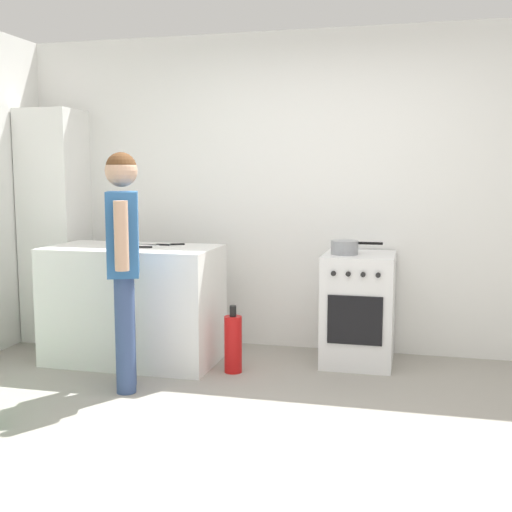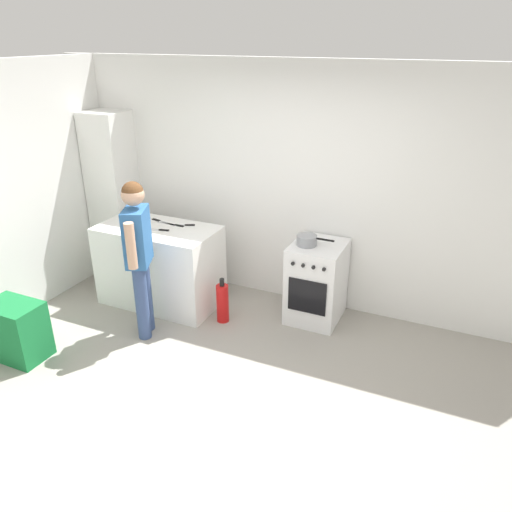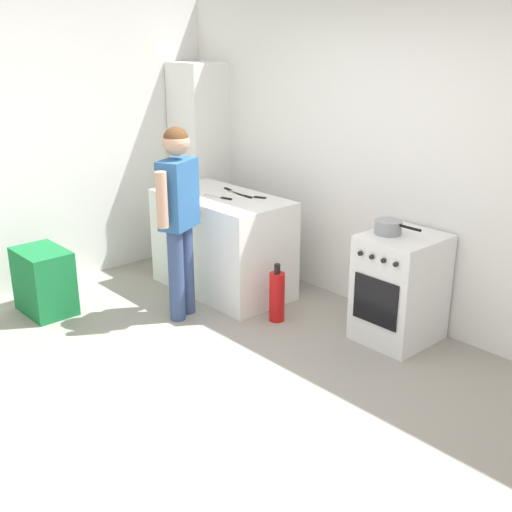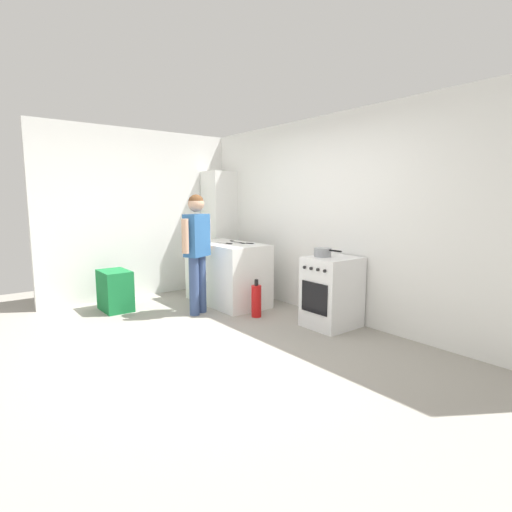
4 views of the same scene
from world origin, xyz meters
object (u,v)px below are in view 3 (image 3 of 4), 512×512
knife_carving (241,195)px  knife_utility (254,197)px  recycling_crate_upper (42,266)px  larder_cabinet (200,162)px  oven_left (400,288)px  fire_extinguisher (277,296)px  knife_chef (219,197)px  knife_bread (233,192)px  recycling_crate_lower (46,296)px  pot (389,227)px  person (179,208)px

knife_carving → knife_utility: bearing=15.3°
recycling_crate_upper → knife_carving: bearing=65.4°
knife_utility → larder_cabinet: bearing=165.6°
oven_left → recycling_crate_upper: (-2.33, -1.83, -0.01)m
knife_utility → fire_extinguisher: bearing=-24.9°
knife_chef → knife_utility: bearing=49.7°
knife_utility → knife_bread: same height
knife_utility → knife_chef: same height
knife_utility → recycling_crate_lower: size_ratio=0.46×
knife_chef → larder_cabinet: larder_cabinet is taller
recycling_crate_lower → larder_cabinet: larder_cabinet is taller
larder_cabinet → recycling_crate_lower: bearing=-80.5°
knife_utility → oven_left: bearing=7.9°
pot → knife_utility: bearing=-173.9°
knife_carving → fire_extinguisher: size_ratio=0.66×
oven_left → larder_cabinet: size_ratio=0.42×
pot → recycling_crate_lower: pot is taller
pot → person: bearing=-145.3°
knife_utility → knife_chef: 0.31m
oven_left → larder_cabinet: bearing=177.8°
oven_left → knife_chef: size_ratio=2.75×
pot → oven_left: bearing=29.0°
knife_chef → person: person is taller
larder_cabinet → person: bearing=-43.3°
oven_left → pot: (-0.11, -0.06, 0.48)m
knife_bread → recycling_crate_lower: bearing=-110.2°
fire_extinguisher → larder_cabinet: size_ratio=0.25×
pot → recycling_crate_lower: size_ratio=0.75×
knife_bread → larder_cabinet: bearing=161.0°
knife_chef → oven_left: bearing=14.9°
knife_utility → recycling_crate_lower: 1.99m
knife_carving → oven_left: bearing=8.6°
knife_utility → larder_cabinet: 1.23m
person → oven_left: bearing=34.3°
fire_extinguisher → recycling_crate_upper: recycling_crate_upper is taller
recycling_crate_upper → pot: bearing=38.6°
fire_extinguisher → recycling_crate_upper: size_ratio=0.96×
knife_carving → knife_chef: bearing=-107.8°
knife_utility → recycling_crate_upper: size_ratio=0.46×
person → recycling_crate_lower: (-0.85, -0.82, -0.81)m
recycling_crate_upper → larder_cabinet: 2.04m
knife_bread → recycling_crate_upper: bearing=-110.2°
fire_extinguisher → recycling_crate_lower: fire_extinguisher is taller
knife_utility → person: 0.80m
oven_left → knife_chef: knife_chef is taller
person → pot: bearing=34.7°
knife_chef → recycling_crate_upper: bearing=-115.5°
knife_chef → larder_cabinet: bearing=151.2°
knife_carving → person: person is taller
knife_utility → knife_chef: (-0.20, -0.24, -0.00)m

